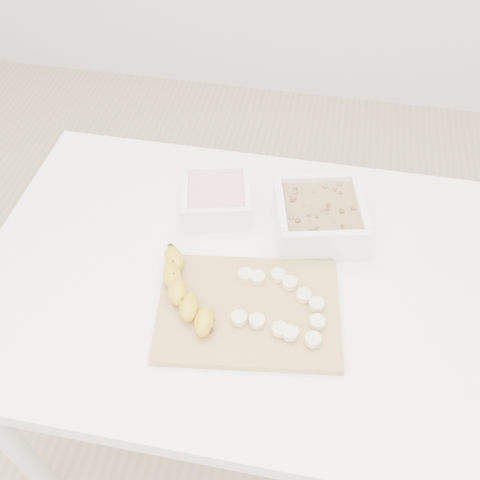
% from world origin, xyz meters
% --- Properties ---
extents(ground, '(3.50, 3.50, 0.00)m').
position_xyz_m(ground, '(0.00, 0.00, 0.00)').
color(ground, '#C6AD89').
rests_on(ground, ground).
extents(table, '(1.00, 0.70, 0.75)m').
position_xyz_m(table, '(0.00, 0.00, 0.65)').
color(table, white).
rests_on(table, ground).
extents(bowl_yogurt, '(0.16, 0.16, 0.06)m').
position_xyz_m(bowl_yogurt, '(-0.07, 0.16, 0.78)').
color(bowl_yogurt, white).
rests_on(bowl_yogurt, table).
extents(bowl_granola, '(0.21, 0.21, 0.08)m').
position_xyz_m(bowl_granola, '(0.14, 0.14, 0.79)').
color(bowl_granola, white).
rests_on(bowl_granola, table).
extents(cutting_board, '(0.35, 0.27, 0.01)m').
position_xyz_m(cutting_board, '(0.04, -0.09, 0.76)').
color(cutting_board, tan).
rests_on(cutting_board, table).
extents(banana, '(0.13, 0.20, 0.03)m').
position_xyz_m(banana, '(-0.08, -0.09, 0.78)').
color(banana, gold).
rests_on(banana, cutting_board).
extents(banana_slices, '(0.17, 0.15, 0.02)m').
position_xyz_m(banana_slices, '(0.10, -0.08, 0.77)').
color(banana_slices, beige).
rests_on(banana_slices, cutting_board).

